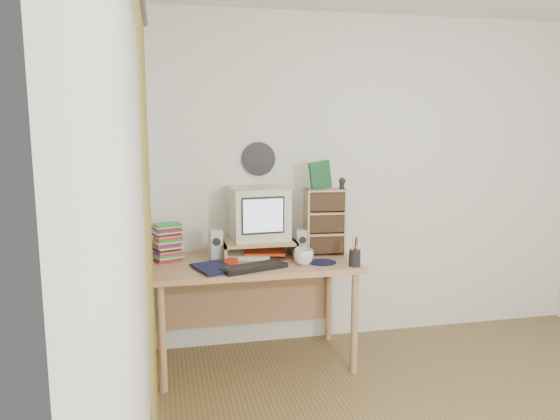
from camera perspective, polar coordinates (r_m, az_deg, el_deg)
name	(u,v)px	position (r m, az deg, el deg)	size (l,w,h in m)	color
back_wall	(375,180)	(4.35, 9.89, 3.11)	(3.50, 3.50, 0.00)	white
left_wall	(136,236)	(2.30, -14.81, -2.67)	(3.50, 3.50, 0.00)	white
curtain	(149,236)	(2.79, -13.52, -2.61)	(2.20, 2.20, 0.00)	orange
wall_disc	(259,159)	(4.05, -2.25, 5.35)	(0.25, 0.25, 0.02)	black
desk	(253,277)	(3.90, -2.88, -7.00)	(1.40, 0.70, 0.75)	tan
monitor_riser	(258,244)	(3.89, -2.27, -3.57)	(0.52, 0.30, 0.12)	tan
crt_monitor	(259,214)	(3.90, -2.18, -0.38)	(0.39, 0.39, 0.37)	beige
speaker_left	(216,245)	(3.80, -6.72, -3.66)	(0.08, 0.08, 0.22)	#AFAFB4
speaker_right	(301,243)	(3.90, 2.23, -3.45)	(0.07, 0.07, 0.20)	#AFAFB4
keyboard	(254,267)	(3.59, -2.74, -6.01)	(0.44, 0.15, 0.03)	black
dvd_stack	(168,244)	(3.84, -11.66, -3.53)	(0.17, 0.12, 0.24)	brown
cd_rack	(325,222)	(3.95, 4.73, -1.23)	(0.29, 0.15, 0.48)	tan
mug	(303,257)	(3.69, 2.46, -4.92)	(0.13, 0.13, 0.11)	silver
diary	(198,268)	(3.56, -8.57, -6.03)	(0.26, 0.20, 0.05)	#0E1135
mousepad	(322,262)	(3.76, 4.44, -5.47)	(0.19, 0.19, 0.00)	black
pen_cup	(355,255)	(3.68, 7.82, -4.66)	(0.08, 0.08, 0.15)	black
papers	(254,253)	(3.93, -2.75, -4.53)	(0.33, 0.24, 0.04)	white
red_box	(231,262)	(3.71, -5.11, -5.39)	(0.08, 0.05, 0.04)	red
game_box	(320,175)	(3.90, 4.22, 3.65)	(0.15, 0.03, 0.20)	#17512C
webcam	(342,183)	(3.91, 6.50, 2.78)	(0.05, 0.05, 0.08)	black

